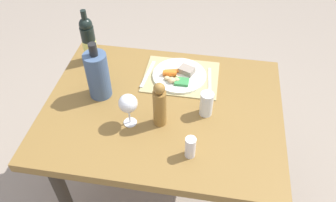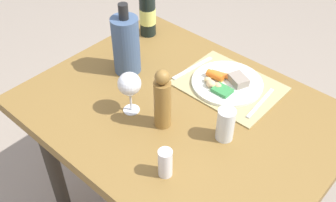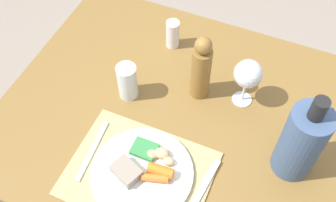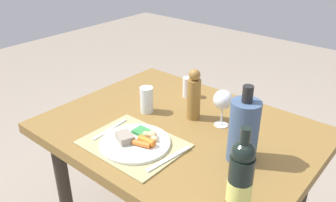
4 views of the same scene
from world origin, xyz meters
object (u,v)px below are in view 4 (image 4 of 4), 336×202
object	(u,v)px
fork	(110,129)
knife	(169,158)
salt_shaker	(187,87)
cooler_bottle	(244,131)
pepper_mill	(194,95)
wine_bottle	(240,181)
dining_table	(179,147)
wine_glass	(223,100)
water_tumbler	(147,101)
dinner_plate	(136,141)

from	to	relation	value
fork	knife	xyz separation A→B (m)	(0.32, 0.00, 0.00)
salt_shaker	cooler_bottle	bearing A→B (deg)	-31.77
knife	cooler_bottle	world-z (taller)	cooler_bottle
fork	pepper_mill	distance (m)	0.39
fork	wine_bottle	bearing A→B (deg)	-11.36
dining_table	wine_bottle	size ratio (longest dim) A/B	3.71
wine_glass	cooler_bottle	bearing A→B (deg)	-40.83
pepper_mill	water_tumbler	bearing A→B (deg)	-155.20
fork	cooler_bottle	distance (m)	0.56
dining_table	pepper_mill	bearing A→B (deg)	93.33
wine_bottle	water_tumbler	world-z (taller)	wine_bottle
dining_table	water_tumbler	distance (m)	0.26
cooler_bottle	dining_table	bearing A→B (deg)	173.87
dining_table	pepper_mill	size ratio (longest dim) A/B	4.82
knife	salt_shaker	bearing A→B (deg)	126.77
water_tumbler	pepper_mill	world-z (taller)	pepper_mill
salt_shaker	water_tumbler	bearing A→B (deg)	-100.05
water_tumbler	salt_shaker	bearing A→B (deg)	79.95
dinner_plate	wine_bottle	world-z (taller)	wine_bottle
dining_table	dinner_plate	xyz separation A→B (m)	(-0.05, -0.22, 0.12)
dining_table	water_tumbler	xyz separation A→B (m)	(-0.20, 0.01, 0.16)
salt_shaker	cooler_bottle	size ratio (longest dim) A/B	0.34
dining_table	fork	world-z (taller)	fork
dinner_plate	fork	distance (m)	0.16
water_tumbler	wine_glass	distance (m)	0.36
knife	water_tumbler	xyz separation A→B (m)	(-0.32, 0.22, 0.04)
cooler_bottle	pepper_mill	bearing A→B (deg)	156.76
water_tumbler	pepper_mill	bearing A→B (deg)	24.80
fork	wine_glass	bearing A→B (deg)	40.91
wine_glass	water_tumbler	bearing A→B (deg)	-160.71
cooler_bottle	pepper_mill	xyz separation A→B (m)	(-0.32, 0.14, -0.01)
fork	wine_bottle	distance (m)	0.67
fork	salt_shaker	size ratio (longest dim) A/B	1.93
fork	wine_bottle	world-z (taller)	wine_bottle
knife	salt_shaker	size ratio (longest dim) A/B	2.13
cooler_bottle	wine_glass	distance (m)	0.25
dinner_plate	fork	world-z (taller)	dinner_plate
dining_table	pepper_mill	distance (m)	0.24
knife	salt_shaker	distance (m)	0.55
water_tumbler	dining_table	bearing A→B (deg)	-3.35
dining_table	wine_glass	bearing A→B (deg)	45.25
wine_bottle	wine_glass	world-z (taller)	wine_bottle
dinner_plate	wine_bottle	xyz separation A→B (m)	(0.49, -0.07, 0.11)
knife	water_tumbler	world-z (taller)	water_tumbler
knife	pepper_mill	world-z (taller)	pepper_mill
salt_shaker	water_tumbler	xyz separation A→B (m)	(-0.04, -0.25, 0.00)
cooler_bottle	pepper_mill	distance (m)	0.35
knife	wine_bottle	distance (m)	0.36
dinner_plate	cooler_bottle	world-z (taller)	cooler_bottle
fork	knife	bearing A→B (deg)	-4.55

